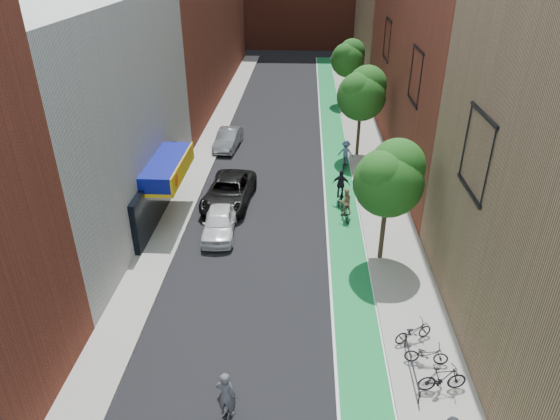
# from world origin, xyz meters

# --- Properties ---
(ground) EXTENTS (160.00, 160.00, 0.00)m
(ground) POSITION_xyz_m (0.00, 0.00, 0.00)
(ground) COLOR black
(ground) RESTS_ON ground
(bike_lane) EXTENTS (2.00, 68.00, 0.01)m
(bike_lane) POSITION_xyz_m (4.00, 26.00, 0.01)
(bike_lane) COLOR #136B37
(bike_lane) RESTS_ON ground
(sidewalk_left) EXTENTS (2.00, 68.00, 0.15)m
(sidewalk_left) POSITION_xyz_m (-6.00, 26.00, 0.07)
(sidewalk_left) COLOR gray
(sidewalk_left) RESTS_ON ground
(sidewalk_right) EXTENTS (3.00, 68.00, 0.15)m
(sidewalk_right) POSITION_xyz_m (6.50, 26.00, 0.07)
(sidewalk_right) COLOR gray
(sidewalk_right) RESTS_ON ground
(building_left_white) EXTENTS (8.00, 20.00, 12.00)m
(building_left_white) POSITION_xyz_m (-11.00, 14.00, 6.00)
(building_left_white) COLOR silver
(building_left_white) RESTS_ON ground
(tree_near) EXTENTS (3.40, 3.36, 6.42)m
(tree_near) POSITION_xyz_m (5.65, 10.02, 4.66)
(tree_near) COLOR #332619
(tree_near) RESTS_ON ground
(tree_mid) EXTENTS (3.55, 3.53, 6.74)m
(tree_mid) POSITION_xyz_m (5.65, 24.02, 4.89)
(tree_mid) COLOR #332619
(tree_mid) RESTS_ON ground
(tree_far) EXTENTS (3.30, 3.25, 6.21)m
(tree_far) POSITION_xyz_m (5.65, 38.02, 4.50)
(tree_far) COLOR #332619
(tree_far) RESTS_ON ground
(parked_car_white) EXTENTS (1.99, 4.41, 1.47)m
(parked_car_white) POSITION_xyz_m (-3.00, 12.14, 0.73)
(parked_car_white) COLOR white
(parked_car_white) RESTS_ON ground
(parked_car_black) EXTENTS (3.14, 5.97, 1.60)m
(parked_car_black) POSITION_xyz_m (-3.00, 15.81, 0.80)
(parked_car_black) COLOR black
(parked_car_black) RESTS_ON ground
(parked_car_silver) EXTENTS (1.94, 4.56, 1.46)m
(parked_car_silver) POSITION_xyz_m (-4.38, 25.18, 0.73)
(parked_car_silver) COLOR gray
(parked_car_silver) RESTS_ON ground
(cyclist_lead) EXTENTS (0.83, 1.67, 2.22)m
(cyclist_lead) POSITION_xyz_m (-0.80, -0.19, 0.79)
(cyclist_lead) COLOR black
(cyclist_lead) RESTS_ON ground
(cyclist_lane_near) EXTENTS (0.89, 1.76, 1.94)m
(cyclist_lane_near) POSITION_xyz_m (4.06, 14.15, 0.81)
(cyclist_lane_near) COLOR black
(cyclist_lane_near) RESTS_ON ground
(cyclist_lane_mid) EXTENTS (1.15, 1.66, 2.18)m
(cyclist_lane_mid) POSITION_xyz_m (3.91, 16.21, 0.88)
(cyclist_lane_mid) COLOR black
(cyclist_lane_mid) RESTS_ON ground
(cyclist_lane_far) EXTENTS (1.23, 1.77, 2.06)m
(cyclist_lane_far) POSITION_xyz_m (4.55, 21.60, 0.92)
(cyclist_lane_far) COLOR black
(cyclist_lane_far) RESTS_ON ground
(parked_bike_near) EXTENTS (1.69, 0.71, 0.87)m
(parked_bike_near) POSITION_xyz_m (6.43, 2.77, 0.58)
(parked_bike_near) COLOR black
(parked_bike_near) RESTS_ON sidewalk_right
(parked_bike_mid) EXTENTS (1.86, 0.77, 1.09)m
(parked_bike_mid) POSITION_xyz_m (6.72, 1.47, 0.69)
(parked_bike_mid) COLOR black
(parked_bike_mid) RESTS_ON sidewalk_right
(parked_bike_far) EXTENTS (1.78, 1.23, 0.88)m
(parked_bike_far) POSITION_xyz_m (6.16, 3.98, 0.59)
(parked_bike_far) COLOR black
(parked_bike_far) RESTS_ON sidewalk_right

